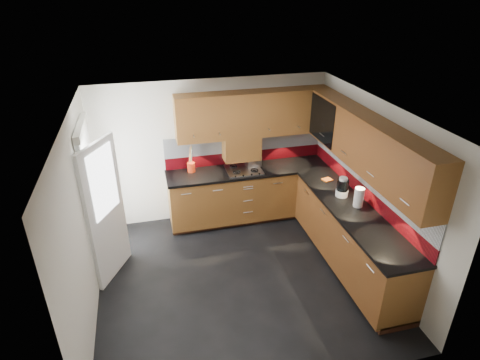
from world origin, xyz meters
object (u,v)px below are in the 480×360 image
object	(u,v)px
gas_hob	(244,170)
food_processor	(342,188)
toaster	(253,162)
utensil_pot	(191,166)

from	to	relation	value
gas_hob	food_processor	size ratio (longest dim) A/B	1.94
gas_hob	toaster	distance (m)	0.23
utensil_pot	food_processor	xyz separation A→B (m)	(2.00, -1.34, 0.04)
utensil_pot	toaster	distance (m)	1.03
gas_hob	utensil_pot	size ratio (longest dim) A/B	1.27
toaster	gas_hob	bearing A→B (deg)	-149.05
gas_hob	food_processor	world-z (taller)	food_processor
utensil_pot	gas_hob	bearing A→B (deg)	-11.44
toaster	food_processor	bearing A→B (deg)	-52.94
utensil_pot	toaster	bearing A→B (deg)	-3.23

